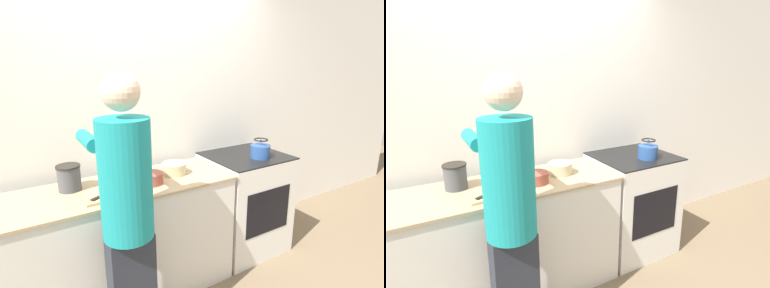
% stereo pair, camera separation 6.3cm
% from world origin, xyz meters
% --- Properties ---
extents(wall_back, '(8.00, 0.05, 2.60)m').
position_xyz_m(wall_back, '(0.00, 0.70, 1.30)').
color(wall_back, white).
rests_on(wall_back, ground_plane).
extents(counter, '(1.73, 0.58, 0.91)m').
position_xyz_m(counter, '(-0.37, 0.28, 0.45)').
color(counter, silver).
rests_on(counter, ground_plane).
extents(oven, '(0.70, 0.63, 0.93)m').
position_xyz_m(oven, '(0.87, 0.31, 0.47)').
color(oven, silver).
rests_on(oven, ground_plane).
extents(person, '(0.32, 0.57, 1.71)m').
position_xyz_m(person, '(-0.44, -0.18, 0.94)').
color(person, '#282D37').
rests_on(person, ground_plane).
extents(cutting_board, '(0.34, 0.18, 0.02)m').
position_xyz_m(cutting_board, '(-0.44, 0.14, 0.91)').
color(cutting_board, tan).
rests_on(cutting_board, counter).
extents(knife, '(0.18, 0.11, 0.01)m').
position_xyz_m(knife, '(-0.49, 0.13, 0.93)').
color(knife, silver).
rests_on(knife, cutting_board).
extents(kettle, '(0.17, 0.17, 0.17)m').
position_xyz_m(kettle, '(0.92, 0.19, 1.01)').
color(kettle, '#284C8C').
rests_on(kettle, oven).
extents(bowl_prep, '(0.19, 0.19, 0.09)m').
position_xyz_m(bowl_prep, '(0.11, 0.29, 0.95)').
color(bowl_prep, '#C6B789').
rests_on(bowl_prep, counter).
extents(bowl_mixing, '(0.17, 0.17, 0.08)m').
position_xyz_m(bowl_mixing, '(-0.12, 0.21, 0.95)').
color(bowl_mixing, '#9E4738').
rests_on(bowl_mixing, counter).
extents(canister_jar, '(0.16, 0.16, 0.18)m').
position_xyz_m(canister_jar, '(-0.64, 0.39, 0.99)').
color(canister_jar, '#4C4C51').
rests_on(canister_jar, counter).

